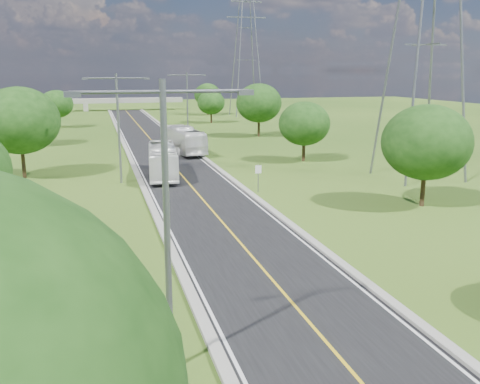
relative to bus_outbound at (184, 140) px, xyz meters
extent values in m
plane|color=#2B4A14|center=(-2.75, -1.79, -1.68)|extent=(260.00, 260.00, 0.00)
cube|color=black|center=(-2.75, 4.21, -1.65)|extent=(8.00, 150.00, 0.06)
cube|color=gray|center=(-7.00, 4.21, -1.57)|extent=(0.50, 150.00, 0.22)
cube|color=gray|center=(1.50, 4.21, -1.57)|extent=(0.50, 150.00, 0.22)
cylinder|color=slate|center=(2.45, -23.79, -0.48)|extent=(0.08, 0.08, 2.40)
cube|color=white|center=(2.45, -23.82, 0.32)|extent=(0.55, 0.04, 0.70)
cube|color=gray|center=(-12.75, 78.21, -0.68)|extent=(1.20, 3.00, 2.00)
cube|color=gray|center=(7.25, 78.21, -0.68)|extent=(1.20, 3.00, 2.00)
cube|color=gray|center=(-2.75, 78.21, 0.92)|extent=(30.00, 3.00, 1.20)
cylinder|color=slate|center=(-8.75, -49.79, 3.32)|extent=(0.22, 0.22, 10.00)
cylinder|color=slate|center=(-10.15, -49.79, 7.92)|extent=(2.80, 0.12, 0.12)
cylinder|color=slate|center=(-7.35, -49.79, 7.92)|extent=(2.80, 0.12, 0.12)
cube|color=slate|center=(-11.45, -49.79, 7.87)|extent=(0.50, 0.25, 0.18)
cube|color=slate|center=(-6.05, -49.79, 7.87)|extent=(0.50, 0.25, 0.18)
cylinder|color=slate|center=(-8.75, -16.79, 3.32)|extent=(0.22, 0.22, 10.00)
cylinder|color=slate|center=(-10.15, -16.79, 7.92)|extent=(2.80, 0.12, 0.12)
cylinder|color=slate|center=(-7.35, -16.79, 7.92)|extent=(2.80, 0.12, 0.12)
cube|color=slate|center=(-11.45, -16.79, 7.87)|extent=(0.50, 0.25, 0.18)
cube|color=slate|center=(-6.05, -16.79, 7.87)|extent=(0.50, 0.25, 0.18)
cylinder|color=slate|center=(3.25, 16.21, 3.32)|extent=(0.22, 0.22, 10.00)
cylinder|color=slate|center=(1.85, 16.21, 7.92)|extent=(2.80, 0.12, 0.12)
cylinder|color=slate|center=(4.65, 16.21, 7.92)|extent=(2.80, 0.12, 0.12)
cube|color=slate|center=(0.55, 16.21, 7.87)|extent=(0.50, 0.25, 0.18)
cube|color=slate|center=(5.95, 16.21, 7.87)|extent=(0.50, 0.25, 0.18)
cube|color=slate|center=(23.25, 53.21, 20.16)|extent=(9.00, 0.25, 0.25)
cube|color=slate|center=(23.25, 53.21, 23.52)|extent=(7.00, 0.25, 0.25)
cylinder|color=black|center=(-17.75, -11.79, -0.06)|extent=(0.36, 0.36, 3.24)
ellipsoid|color=#173B10|center=(-17.75, -11.79, 3.90)|extent=(7.56, 7.56, 6.43)
cylinder|color=black|center=(-19.75, 12.21, -0.24)|extent=(0.36, 0.36, 2.88)
ellipsoid|color=#173B10|center=(-19.75, 12.21, 3.28)|extent=(6.72, 6.72, 5.71)
cylinder|color=black|center=(-17.25, 36.21, -0.42)|extent=(0.36, 0.36, 2.52)
ellipsoid|color=#173B10|center=(-17.25, 36.21, 2.66)|extent=(5.88, 5.88, 5.00)
cylinder|color=black|center=(13.25, -31.79, -0.24)|extent=(0.36, 0.36, 2.88)
ellipsoid|color=#173B10|center=(13.25, -31.79, 3.28)|extent=(6.72, 6.72, 5.71)
cylinder|color=black|center=(12.25, -9.79, -0.42)|extent=(0.36, 0.36, 2.52)
ellipsoid|color=#173B10|center=(12.25, -9.79, 2.66)|extent=(5.88, 5.88, 5.00)
cylinder|color=black|center=(14.25, 14.21, -0.15)|extent=(0.36, 0.36, 3.06)
ellipsoid|color=#173B10|center=(14.25, 14.21, 3.59)|extent=(7.14, 7.14, 6.07)
cylinder|color=black|center=(11.75, 38.21, -0.51)|extent=(0.36, 0.36, 2.34)
ellipsoid|color=#173B10|center=(11.75, 38.21, 2.35)|extent=(5.46, 5.46, 4.64)
cylinder|color=black|center=(15.25, 58.21, -0.33)|extent=(0.36, 0.36, 2.70)
ellipsoid|color=#173B10|center=(15.25, 58.21, 2.97)|extent=(6.30, 6.30, 5.36)
imported|color=silver|center=(0.00, 0.00, 0.00)|extent=(3.83, 11.83, 3.24)
imported|color=white|center=(-4.61, -14.75, -0.07)|extent=(3.69, 11.34, 3.10)
camera|label=1|loc=(-10.87, -66.78, 8.56)|focal=40.00mm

